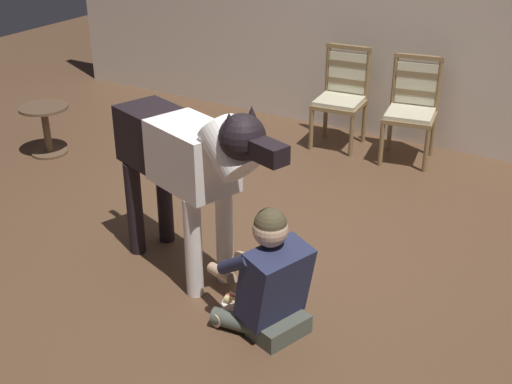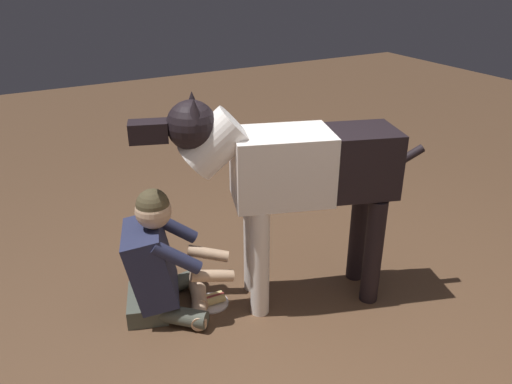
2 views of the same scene
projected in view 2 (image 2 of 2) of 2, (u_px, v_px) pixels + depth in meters
name	position (u px, v px, depth m)	size (l,w,h in m)	color
ground_plane	(295.00, 338.00, 2.95)	(13.94, 13.94, 0.00)	brown
person_sitting_on_floor	(160.00, 264.00, 3.05)	(0.72, 0.60, 0.83)	#4B5044
large_dog	(293.00, 172.00, 2.95)	(1.66, 0.70, 1.36)	white
hot_dog_on_plate	(212.00, 300.00, 3.23)	(0.21, 0.21, 0.06)	silver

